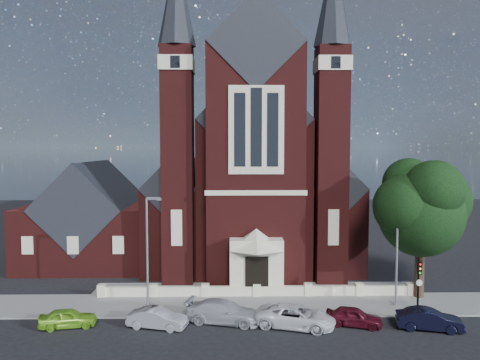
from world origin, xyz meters
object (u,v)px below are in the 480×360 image
object	(u,v)px
traffic_signal	(419,278)
parish_hall	(93,223)
car_navy	(429,320)
street_lamp_left	(148,246)
car_dark_red	(354,317)
car_silver_b	(224,312)
car_white_suv	(296,316)
car_lime_van	(68,318)
church	(249,178)
car_silver_a	(157,318)
street_lamp_right	(398,245)
street_tree	(424,209)

from	to	relation	value
traffic_signal	parish_hall	bearing A→B (deg)	150.02
car_navy	street_lamp_left	bearing A→B (deg)	89.75
street_lamp_left	traffic_signal	distance (m)	19.08
traffic_signal	car_dark_red	distance (m)	5.70
car_silver_b	car_navy	size ratio (longest dim) A/B	1.24
car_dark_red	car_navy	world-z (taller)	car_navy
car_white_suv	car_silver_b	bearing A→B (deg)	96.02
car_lime_van	car_silver_b	xyz separation A→B (m)	(10.06, 0.65, 0.12)
car_dark_red	car_white_suv	bearing A→B (deg)	109.75
street_lamp_left	car_white_suv	size ratio (longest dim) A/B	1.58
church	street_lamp_left	size ratio (longest dim) A/B	4.31
car_dark_red	car_silver_a	bearing A→B (deg)	107.95
parish_hall	traffic_signal	distance (m)	31.20
street_lamp_right	car_dark_red	bearing A→B (deg)	-139.28
parish_hall	car_white_suv	bearing A→B (deg)	-44.16
church	car_silver_b	xyz separation A→B (m)	(-2.46, -21.75, -7.45)
street_tree	car_silver_a	xyz separation A→B (m)	(-19.32, -5.39, -6.33)
street_lamp_left	car_lime_van	xyz separation A→B (m)	(-4.61, -3.46, -3.99)
street_tree	street_lamp_right	bearing A→B (deg)	-145.74
street_lamp_right	car_navy	world-z (taller)	street_lamp_right
street_lamp_left	street_lamp_right	distance (m)	18.00
parish_hall	car_dark_red	bearing A→B (deg)	-38.50
car_white_suv	car_dark_red	bearing A→B (deg)	-70.85
car_silver_b	car_white_suv	world-z (taller)	car_silver_b
car_lime_van	street_lamp_right	bearing A→B (deg)	-93.10
street_lamp_right	car_dark_red	size ratio (longest dim) A/B	2.23
traffic_signal	car_navy	bearing A→B (deg)	-97.28
street_lamp_left	car_dark_red	size ratio (longest dim) A/B	2.23
car_silver_b	car_white_suv	distance (m)	4.75
car_lime_van	street_tree	bearing A→B (deg)	-90.17
parish_hall	traffic_signal	world-z (taller)	parish_hall
car_white_suv	car_navy	distance (m)	8.47
street_tree	traffic_signal	size ratio (longest dim) A/B	2.67
car_silver_b	car_dark_red	size ratio (longest dim) A/B	1.39
traffic_signal	car_silver_a	distance (m)	17.96
street_lamp_left	car_silver_b	bearing A→B (deg)	-27.28
traffic_signal	street_lamp_left	bearing A→B (deg)	175.24
street_tree	car_navy	distance (m)	8.89
traffic_signal	car_silver_a	world-z (taller)	traffic_signal
street_tree	traffic_signal	distance (m)	5.70
church	parish_hall	world-z (taller)	church
car_lime_van	car_dark_red	world-z (taller)	car_dark_red
car_silver_a	parish_hall	bearing A→B (deg)	41.10
street_lamp_left	car_silver_b	distance (m)	7.25
street_lamp_left	car_dark_red	world-z (taller)	street_lamp_left
church	car_navy	size ratio (longest dim) A/B	8.58
church	car_silver_a	xyz separation A→B (m)	(-6.73, -22.62, -7.55)
street_lamp_left	car_silver_b	xyz separation A→B (m)	(5.45, -2.81, -3.87)
street_tree	car_white_suv	xyz separation A→B (m)	(-10.39, -5.39, -6.25)
car_silver_a	car_dark_red	world-z (taller)	car_silver_a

